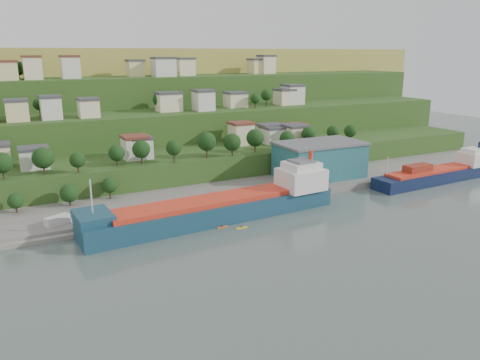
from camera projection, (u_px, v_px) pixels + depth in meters
ground at (267, 224)px, 129.38m from camera, size 500.00×500.00×0.00m
quay at (276, 189)px, 162.21m from camera, size 220.00×26.00×4.00m
pebble_beach at (46, 231)px, 124.22m from camera, size 40.00×18.00×2.40m
hillside at (122, 133)px, 274.39m from camera, size 360.00×210.68×96.00m
cargo_ship_near at (223, 209)px, 132.60m from camera, size 75.46×16.46×19.23m
cargo_ship_far at (439, 175)px, 171.94m from camera, size 54.83×11.30×14.81m
warehouse at (319, 159)px, 169.56m from camera, size 31.32×19.53×12.80m
caravan at (57, 222)px, 123.51m from camera, size 6.97×5.11×3.00m
dinghy at (108, 221)px, 126.62m from camera, size 4.64×2.50×0.88m
kayak_orange at (222, 226)px, 126.88m from camera, size 3.22×1.06×0.79m
kayak_yellow at (242, 227)px, 126.24m from camera, size 3.37×0.70×0.84m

